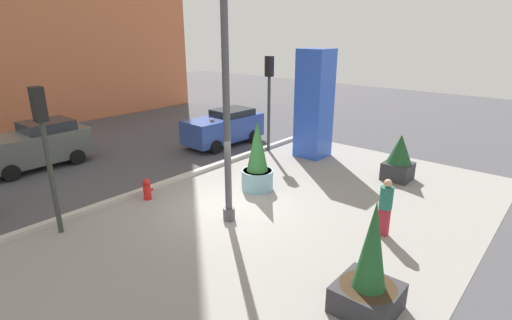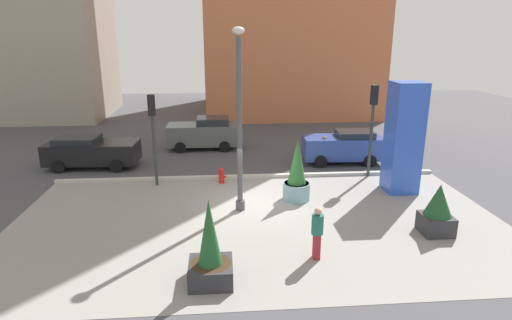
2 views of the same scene
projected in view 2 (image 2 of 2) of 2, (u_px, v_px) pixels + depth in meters
ground_plane at (248, 172)px, 21.02m from camera, size 60.00×60.00×0.00m
plaza_pavement at (259, 224)px, 15.29m from camera, size 18.00×10.00×0.02m
curb_strip at (249, 176)px, 20.16m from camera, size 18.00×0.24×0.16m
lamp_post at (239, 126)px, 15.57m from camera, size 0.44×0.44×6.87m
art_pillar_blue at (404, 138)px, 17.89m from camera, size 1.28×1.28×4.75m
potted_plant_near_right at (438, 210)px, 14.34m from camera, size 1.00×1.00×1.79m
potted_plant_near_left at (210, 253)px, 11.47m from camera, size 1.21×1.21×2.46m
potted_plant_mid_plaza at (297, 175)px, 17.26m from camera, size 1.12×1.12×2.60m
fire_hydrant at (221, 176)px, 19.39m from camera, size 0.36×0.26×0.75m
traffic_light_far_side at (373, 116)px, 19.59m from camera, size 0.28×0.42×4.40m
traffic_light_corner at (153, 125)px, 18.43m from camera, size 0.28×0.42×4.13m
car_passing_lane at (343, 146)px, 22.38m from camera, size 4.21×2.06×1.73m
car_intersection at (91, 151)px, 21.63m from camera, size 4.65×2.26×1.63m
car_far_lane at (204, 133)px, 25.19m from camera, size 4.15×2.09×1.88m
pedestrian_by_curb at (324, 149)px, 21.98m from camera, size 0.45×0.45×1.56m
pedestrian_on_sidewalk at (317, 231)px, 12.68m from camera, size 0.37×0.37×1.68m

